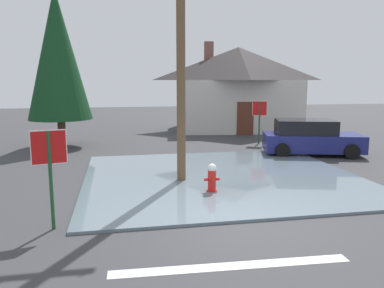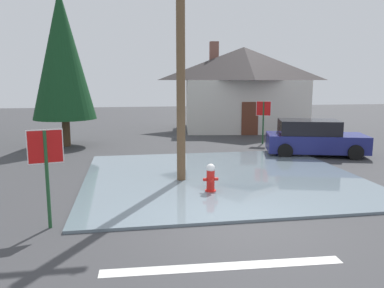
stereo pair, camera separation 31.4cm
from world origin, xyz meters
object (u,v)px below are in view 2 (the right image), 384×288
at_px(stop_sign_far, 263,113).
at_px(pine_tree_tall_left, 62,55).
at_px(fire_hydrant, 211,179).
at_px(parked_car, 314,138).
at_px(utility_pole, 181,31).
at_px(stop_sign_near, 46,158).
at_px(house, 243,87).

xyz_separation_m(stop_sign_far, pine_tree_tall_left, (-10.00, 0.98, 2.92)).
height_order(fire_hydrant, parked_car, parked_car).
height_order(parked_car, pine_tree_tall_left, pine_tree_tall_left).
bearing_deg(utility_pole, stop_sign_near, -135.11).
xyz_separation_m(stop_sign_near, parked_car, (9.90, 7.02, -0.86)).
bearing_deg(stop_sign_near, stop_sign_far, 49.73).
xyz_separation_m(fire_hydrant, parked_car, (5.75, 5.02, 0.31)).
bearing_deg(utility_pole, pine_tree_tall_left, 121.33).
xyz_separation_m(stop_sign_near, stop_sign_far, (8.72, 10.30, -0.01)).
bearing_deg(fire_hydrant, stop_sign_far, 61.11).
xyz_separation_m(parked_car, pine_tree_tall_left, (-11.17, 4.25, 3.76)).
xyz_separation_m(fire_hydrant, stop_sign_far, (4.58, 8.30, 1.15)).
bearing_deg(house, pine_tree_tall_left, -154.98).
bearing_deg(parked_car, utility_pole, -151.00).
height_order(stop_sign_far, house, house).
distance_m(fire_hydrant, parked_car, 7.64).
xyz_separation_m(house, parked_car, (0.48, -9.24, -2.07)).
bearing_deg(house, stop_sign_near, -120.06).
height_order(house, pine_tree_tall_left, pine_tree_tall_left).
bearing_deg(stop_sign_far, parked_car, -70.30).
xyz_separation_m(stop_sign_far, parked_car, (1.17, -3.28, -0.85)).
xyz_separation_m(fire_hydrant, utility_pole, (-0.67, 1.46, 4.36)).
bearing_deg(pine_tree_tall_left, fire_hydrant, -59.69).
xyz_separation_m(utility_pole, house, (5.94, 12.80, -1.98)).
bearing_deg(house, stop_sign_far, -96.60).
bearing_deg(stop_sign_near, house, 59.94).
height_order(utility_pole, house, utility_pole).
height_order(stop_sign_near, pine_tree_tall_left, pine_tree_tall_left).
distance_m(fire_hydrant, pine_tree_tall_left, 11.49).
relative_size(house, parked_car, 1.93).
bearing_deg(stop_sign_far, pine_tree_tall_left, 174.41).
distance_m(stop_sign_far, parked_car, 3.58).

